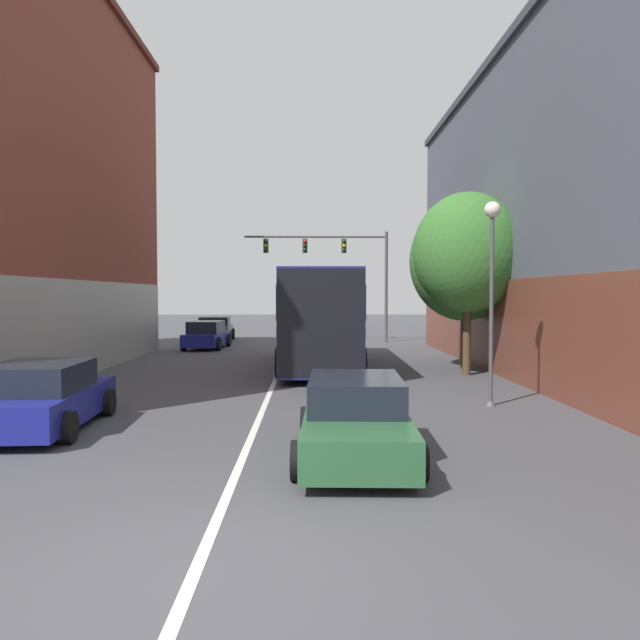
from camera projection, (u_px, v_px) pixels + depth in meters
ground_plane at (195, 572)px, 6.10m from camera, size 160.00×160.00×0.00m
lane_center_line at (280, 368)px, 22.93m from camera, size 0.14×45.70×0.01m
building_right_storefront at (621, 201)px, 19.65m from camera, size 7.19×29.28×11.11m
bus at (321, 314)px, 23.71m from camera, size 3.06×11.34×3.54m
hatchback_foreground at (355, 419)px, 10.49m from camera, size 2.10×4.48×1.31m
parked_car_left_near at (41, 398)px, 12.52m from camera, size 2.26×4.37×1.36m
parked_car_left_mid at (215, 329)px, 36.64m from camera, size 2.26×4.09×1.44m
parked_car_left_far at (207, 335)px, 31.51m from camera, size 2.12×4.21×1.39m
traffic_signal_gantry at (339, 260)px, 35.61m from camera, size 8.20×0.36×6.33m
street_lamp at (492, 271)px, 15.08m from camera, size 0.39×0.39×4.97m
street_tree_near at (468, 253)px, 20.90m from camera, size 3.67×3.31×6.16m
street_tree_far at (464, 261)px, 22.84m from camera, size 3.98×3.58×6.14m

